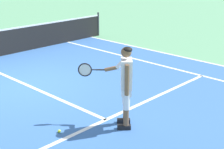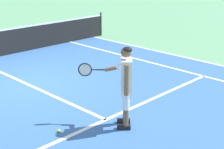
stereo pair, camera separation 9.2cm
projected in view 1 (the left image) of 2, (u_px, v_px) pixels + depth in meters
ground_plane at (27, 85)px, 9.37m from camera, size 80.00×80.00×0.00m
court_inner_surface at (56, 98)px, 8.50m from camera, size 10.98×9.62×0.00m
line_service at (106, 120)px, 7.32m from camera, size 8.23×0.10×0.01m
line_centre_service at (25, 84)px, 9.42m from camera, size 0.10×6.40×0.01m
line_singles_right at (154, 64)px, 11.30m from camera, size 0.10×9.22×0.01m
line_doubles_right at (177, 56)px, 12.24m from camera, size 0.10×9.22×0.01m
tennis_player at (125, 82)px, 6.75m from camera, size 0.73×1.17×1.71m
tennis_ball_by_baseline at (59, 131)px, 6.77m from camera, size 0.07×0.07×0.07m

